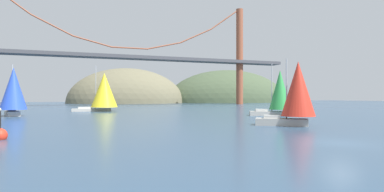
{
  "coord_description": "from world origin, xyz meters",
  "views": [
    {
      "loc": [
        -17.21,
        -16.59,
        3.27
      ],
      "look_at": [
        0.0,
        30.1,
        3.33
      ],
      "focal_mm": 28.71,
      "sensor_mm": 36.0,
      "label": 1
    }
  ],
  "objects_px": {
    "sailboat_blue_spinnaker": "(13,90)",
    "channel_buoy": "(0,135)",
    "sailboat_green_sail": "(279,92)",
    "sailboat_scarlet_sail": "(296,92)",
    "sailboat_yellow_sail": "(104,91)"
  },
  "relations": [
    {
      "from": "sailboat_blue_spinnaker",
      "to": "channel_buoy",
      "type": "bearing_deg",
      "value": -81.67
    },
    {
      "from": "sailboat_green_sail",
      "to": "channel_buoy",
      "type": "bearing_deg",
      "value": -156.1
    },
    {
      "from": "sailboat_green_sail",
      "to": "sailboat_blue_spinnaker",
      "type": "relative_size",
      "value": 1.02
    },
    {
      "from": "sailboat_scarlet_sail",
      "to": "sailboat_blue_spinnaker",
      "type": "bearing_deg",
      "value": 137.83
    },
    {
      "from": "sailboat_blue_spinnaker",
      "to": "channel_buoy",
      "type": "xyz_separation_m",
      "value": [
        4.46,
        -30.45,
        -3.89
      ]
    },
    {
      "from": "sailboat_yellow_sail",
      "to": "channel_buoy",
      "type": "relative_size",
      "value": 3.79
    },
    {
      "from": "sailboat_yellow_sail",
      "to": "sailboat_blue_spinnaker",
      "type": "height_order",
      "value": "sailboat_yellow_sail"
    },
    {
      "from": "sailboat_scarlet_sail",
      "to": "sailboat_green_sail",
      "type": "xyz_separation_m",
      "value": [
        9.03,
        15.6,
        0.21
      ]
    },
    {
      "from": "sailboat_blue_spinnaker",
      "to": "sailboat_yellow_sail",
      "type": "bearing_deg",
      "value": 40.36
    },
    {
      "from": "channel_buoy",
      "to": "sailboat_green_sail",
      "type": "bearing_deg",
      "value": 23.9
    },
    {
      "from": "sailboat_scarlet_sail",
      "to": "channel_buoy",
      "type": "relative_size",
      "value": 2.83
    },
    {
      "from": "sailboat_green_sail",
      "to": "sailboat_blue_spinnaker",
      "type": "bearing_deg",
      "value": 161.47
    },
    {
      "from": "sailboat_yellow_sail",
      "to": "sailboat_scarlet_sail",
      "type": "height_order",
      "value": "sailboat_yellow_sail"
    },
    {
      "from": "sailboat_blue_spinnaker",
      "to": "channel_buoy",
      "type": "relative_size",
      "value": 3.27
    },
    {
      "from": "sailboat_yellow_sail",
      "to": "channel_buoy",
      "type": "distance_m",
      "value": 44.9
    }
  ]
}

